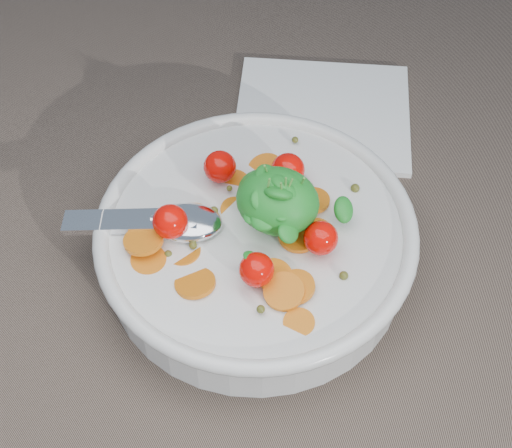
% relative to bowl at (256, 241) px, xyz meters
% --- Properties ---
extents(ground, '(6.00, 6.00, 0.00)m').
position_rel_bowl_xyz_m(ground, '(0.02, -0.01, -0.03)').
color(ground, '#6B5A4C').
rests_on(ground, ground).
extents(bowl, '(0.25, 0.23, 0.10)m').
position_rel_bowl_xyz_m(bowl, '(0.00, 0.00, 0.00)').
color(bowl, silver).
rests_on(bowl, ground).
extents(napkin, '(0.18, 0.17, 0.01)m').
position_rel_bowl_xyz_m(napkin, '(0.00, 0.17, -0.02)').
color(napkin, white).
rests_on(napkin, ground).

